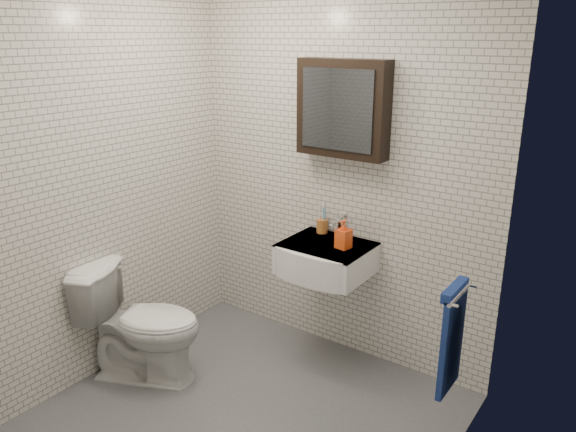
{
  "coord_description": "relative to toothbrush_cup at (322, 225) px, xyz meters",
  "views": [
    {
      "loc": [
        1.8,
        -2.13,
        2.16
      ],
      "look_at": [
        -0.03,
        0.45,
        1.11
      ],
      "focal_mm": 35.0,
      "sensor_mm": 36.0,
      "label": 1
    }
  ],
  "objects": [
    {
      "name": "faucet",
      "position": [
        0.14,
        -0.01,
        0.02
      ],
      "size": [
        0.06,
        0.2,
        0.15
      ],
      "color": "silver",
      "rests_on": "washbasin"
    },
    {
      "name": "towel_rail",
      "position": [
        1.13,
        -0.59,
        -0.18
      ],
      "size": [
        0.09,
        0.3,
        0.58
      ],
      "color": "silver",
      "rests_on": "room_shell"
    },
    {
      "name": "washbasin",
      "position": [
        0.14,
        -0.21,
        -0.15
      ],
      "size": [
        0.55,
        0.5,
        0.2
      ],
      "color": "white",
      "rests_on": "room_shell"
    },
    {
      "name": "room_shell",
      "position": [
        0.09,
        -0.94,
        0.56
      ],
      "size": [
        2.22,
        2.02,
        2.51
      ],
      "color": "silver",
      "rests_on": "ground"
    },
    {
      "name": "toothbrush_cup",
      "position": [
        0.0,
        0.0,
        0.0
      ],
      "size": [
        0.1,
        0.1,
        0.21
      ],
      "rotation": [
        0.0,
        0.0,
        -0.4
      ],
      "color": "#A9642A",
      "rests_on": "washbasin"
    },
    {
      "name": "soap_bottle",
      "position": [
        0.26,
        -0.17,
        0.04
      ],
      "size": [
        0.09,
        0.1,
        0.19
      ],
      "primitive_type": "imported",
      "rotation": [
        0.0,
        0.0,
        -0.14
      ],
      "color": "orange",
      "rests_on": "washbasin"
    },
    {
      "name": "ground",
      "position": [
        0.09,
        -0.94,
        -0.9
      ],
      "size": [
        2.2,
        2.0,
        0.01
      ],
      "primitive_type": "cube",
      "color": "#52545A",
      "rests_on": "ground"
    },
    {
      "name": "mirror_cabinet",
      "position": [
        0.14,
        -0.01,
        0.8
      ],
      "size": [
        0.6,
        0.15,
        0.6
      ],
      "color": "black",
      "rests_on": "room_shell"
    },
    {
      "name": "toilet",
      "position": [
        -0.71,
        -1.01,
        -0.52
      ],
      "size": [
        0.87,
        0.7,
        0.77
      ],
      "primitive_type": "imported",
      "rotation": [
        0.0,
        0.0,
        1.99
      ],
      "color": "white",
      "rests_on": "ground"
    }
  ]
}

